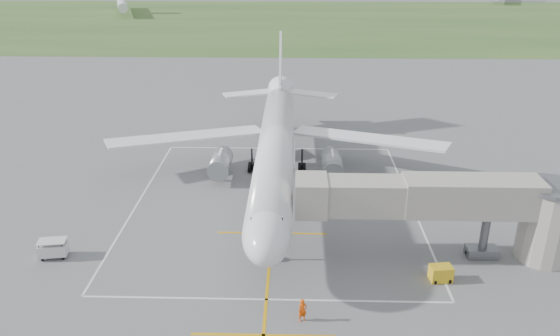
{
  "coord_description": "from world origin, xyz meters",
  "views": [
    {
      "loc": [
        1.95,
        -53.86,
        25.02
      ],
      "look_at": [
        0.59,
        -4.0,
        4.0
      ],
      "focal_mm": 35.0,
      "sensor_mm": 36.0,
      "label": 1
    }
  ],
  "objects_px": {
    "airliner": "(276,147)",
    "gpu_unit": "(441,273)",
    "ramp_worker_wing": "(218,173)",
    "ramp_worker_nose": "(303,310)",
    "jet_bridge": "(461,207)",
    "baggage_cart": "(53,249)"
  },
  "relations": [
    {
      "from": "airliner",
      "to": "jet_bridge",
      "type": "xyz_separation_m",
      "value": [
        15.72,
        -14.25,
        0.35
      ]
    },
    {
      "from": "gpu_unit",
      "to": "ramp_worker_wing",
      "type": "xyz_separation_m",
      "value": [
        -20.11,
        18.81,
        0.3
      ]
    },
    {
      "from": "jet_bridge",
      "to": "gpu_unit",
      "type": "bearing_deg",
      "value": -119.74
    },
    {
      "from": "airliner",
      "to": "ramp_worker_wing",
      "type": "distance_m",
      "value": 7.38
    },
    {
      "from": "jet_bridge",
      "to": "ramp_worker_nose",
      "type": "height_order",
      "value": "jet_bridge"
    },
    {
      "from": "gpu_unit",
      "to": "ramp_worker_nose",
      "type": "height_order",
      "value": "ramp_worker_nose"
    },
    {
      "from": "ramp_worker_wing",
      "to": "baggage_cart",
      "type": "bearing_deg",
      "value": 86.32
    },
    {
      "from": "gpu_unit",
      "to": "ramp_worker_wing",
      "type": "distance_m",
      "value": 27.54
    },
    {
      "from": "gpu_unit",
      "to": "baggage_cart",
      "type": "relative_size",
      "value": 0.74
    },
    {
      "from": "baggage_cart",
      "to": "ramp_worker_nose",
      "type": "distance_m",
      "value": 22.44
    },
    {
      "from": "baggage_cart",
      "to": "ramp_worker_wing",
      "type": "xyz_separation_m",
      "value": [
        11.9,
        16.25,
        0.12
      ]
    },
    {
      "from": "airliner",
      "to": "ramp_worker_nose",
      "type": "relative_size",
      "value": 26.56
    },
    {
      "from": "jet_bridge",
      "to": "gpu_unit",
      "type": "height_order",
      "value": "jet_bridge"
    },
    {
      "from": "gpu_unit",
      "to": "baggage_cart",
      "type": "bearing_deg",
      "value": 167.89
    },
    {
      "from": "ramp_worker_nose",
      "to": "jet_bridge",
      "type": "bearing_deg",
      "value": 12.43
    },
    {
      "from": "baggage_cart",
      "to": "gpu_unit",
      "type": "bearing_deg",
      "value": -13.76
    },
    {
      "from": "ramp_worker_nose",
      "to": "ramp_worker_wing",
      "type": "relative_size",
      "value": 0.94
    },
    {
      "from": "ramp_worker_nose",
      "to": "baggage_cart",
      "type": "bearing_deg",
      "value": 137.88
    },
    {
      "from": "jet_bridge",
      "to": "ramp_worker_wing",
      "type": "relative_size",
      "value": 12.51
    },
    {
      "from": "airliner",
      "to": "gpu_unit",
      "type": "relative_size",
      "value": 25.46
    },
    {
      "from": "airliner",
      "to": "gpu_unit",
      "type": "height_order",
      "value": "airliner"
    },
    {
      "from": "gpu_unit",
      "to": "airliner",
      "type": "bearing_deg",
      "value": 119.88
    }
  ]
}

